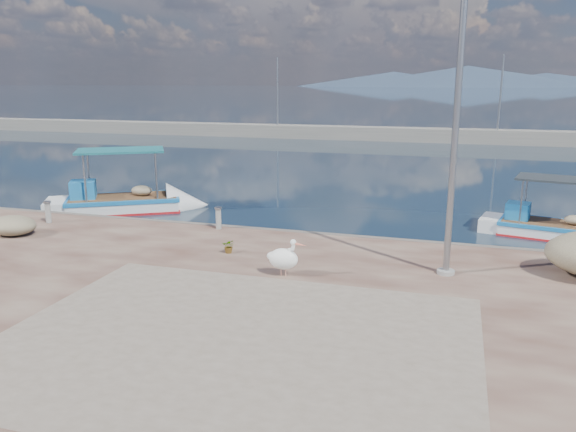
# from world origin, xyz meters

# --- Properties ---
(ground) EXTENTS (1400.00, 1400.00, 0.00)m
(ground) POSITION_xyz_m (0.00, 0.00, 0.00)
(ground) COLOR #162635
(ground) RESTS_ON ground
(quay_patch) EXTENTS (9.00, 7.00, 0.01)m
(quay_patch) POSITION_xyz_m (1.00, -3.00, 0.50)
(quay_patch) COLOR gray
(quay_patch) RESTS_ON quay
(breakwater) EXTENTS (120.00, 2.20, 7.50)m
(breakwater) POSITION_xyz_m (-0.00, 40.00, 0.60)
(breakwater) COLOR gray
(breakwater) RESTS_ON ground
(mountains) EXTENTS (370.00, 280.00, 22.00)m
(mountains) POSITION_xyz_m (4.39, 650.00, 9.51)
(mountains) COLOR #28384C
(mountains) RESTS_ON ground
(boat_left) EXTENTS (6.42, 4.94, 3.01)m
(boat_left) POSITION_xyz_m (-8.46, 7.85, 0.24)
(boat_left) COLOR white
(boat_left) RESTS_ON ground
(boat_right) EXTENTS (5.25, 2.67, 2.41)m
(boat_right) POSITION_xyz_m (8.18, 8.74, 0.19)
(boat_right) COLOR white
(boat_right) RESTS_ON ground
(pelican) EXTENTS (1.03, 0.55, 0.99)m
(pelican) POSITION_xyz_m (0.81, 0.76, 0.96)
(pelican) COLOR tan
(pelican) RESTS_ON quay
(lamp_post) EXTENTS (0.44, 0.96, 7.00)m
(lamp_post) POSITION_xyz_m (4.71, 2.14, 3.80)
(lamp_post) COLOR gray
(lamp_post) RESTS_ON quay
(bollard_near) EXTENTS (0.24, 0.24, 0.74)m
(bollard_near) POSITION_xyz_m (-2.64, 4.57, 0.90)
(bollard_near) COLOR gray
(bollard_near) RESTS_ON quay
(bollard_far) EXTENTS (0.25, 0.25, 0.76)m
(bollard_far) POSITION_xyz_m (-8.64, 3.64, 0.91)
(bollard_far) COLOR gray
(bollard_far) RESTS_ON quay
(potted_plant) EXTENTS (0.42, 0.38, 0.41)m
(potted_plant) POSITION_xyz_m (-1.26, 2.16, 0.70)
(potted_plant) COLOR #33722D
(potted_plant) RESTS_ON quay
(net_pile_b) EXTENTS (1.57, 1.22, 0.61)m
(net_pile_b) POSITION_xyz_m (-8.65, 1.98, 0.81)
(net_pile_b) COLOR tan
(net_pile_b) RESTS_ON quay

